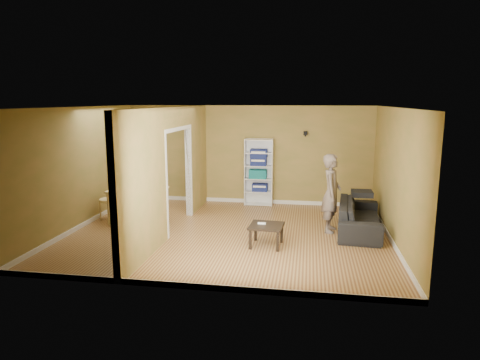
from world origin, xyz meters
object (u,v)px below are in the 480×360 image
object	(u,v)px
dining_table	(138,192)
chair_near	(131,206)
sofa	(360,212)
chair_far	(148,195)
bookshelf	(259,172)
coffee_table	(266,228)
chair_left	(110,198)
person	(332,186)

from	to	relation	value
dining_table	chair_near	xyz separation A→B (m)	(0.07, -0.56, -0.17)
sofa	chair_near	size ratio (longest dim) A/B	2.11
chair_far	bookshelf	bearing A→B (deg)	-150.16
sofa	dining_table	xyz separation A→B (m)	(-4.89, -0.08, 0.27)
bookshelf	chair_near	world-z (taller)	bookshelf
coffee_table	chair_left	world-z (taller)	chair_left
person	sofa	bearing A→B (deg)	-71.13
sofa	bookshelf	xyz separation A→B (m)	(-2.38, 2.00, 0.46)
person	chair_near	bearing A→B (deg)	104.72
person	coffee_table	bearing A→B (deg)	140.14
person	coffee_table	distance (m)	1.80
sofa	person	distance (m)	0.83
person	dining_table	xyz separation A→B (m)	(-4.28, 0.04, -0.28)
dining_table	chair_left	bearing A→B (deg)	176.40
sofa	dining_table	size ratio (longest dim) A/B	1.78
chair_left	chair_far	size ratio (longest dim) A/B	1.09
person	chair_left	distance (m)	5.02
sofa	chair_far	distance (m)	4.94
chair_left	chair_far	world-z (taller)	chair_left
sofa	chair_left	world-z (taller)	chair_left
person	dining_table	size ratio (longest dim) A/B	1.58
bookshelf	chair_far	xyz separation A→B (m)	(-2.53, -1.43, -0.41)
person	bookshelf	distance (m)	2.76
bookshelf	chair_left	xyz separation A→B (m)	(-3.22, -2.04, -0.36)
chair_near	dining_table	bearing A→B (deg)	117.80
chair_near	chair_far	xyz separation A→B (m)	(-0.08, 1.22, -0.05)
chair_near	chair_far	size ratio (longest dim) A/B	1.10
bookshelf	chair_far	world-z (taller)	bookshelf
coffee_table	chair_far	world-z (taller)	chair_far
coffee_table	chair_far	size ratio (longest dim) A/B	0.66
person	chair_left	size ratio (longest dim) A/B	1.90
coffee_table	chair_near	distance (m)	3.04
sofa	chair_far	world-z (taller)	chair_far
chair_left	dining_table	bearing A→B (deg)	108.44
dining_table	coffee_table	bearing A→B (deg)	-21.14
dining_table	chair_far	bearing A→B (deg)	91.37
coffee_table	sofa	bearing A→B (deg)	34.22
bookshelf	coffee_table	bearing A→B (deg)	-80.78
sofa	chair_far	xyz separation A→B (m)	(-4.91, 0.57, 0.06)
sofa	person	bearing A→B (deg)	106.29
coffee_table	chair_near	xyz separation A→B (m)	(-2.97, 0.62, 0.16)
dining_table	person	bearing A→B (deg)	-0.48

